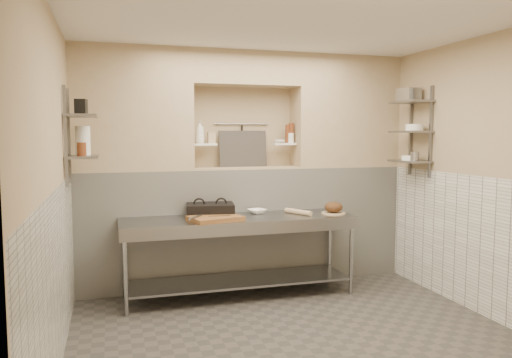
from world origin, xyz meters
name	(u,v)px	position (x,y,z in m)	size (l,w,h in m)	color
floor	(295,340)	(0.00, 0.00, -0.05)	(4.00, 3.90, 0.10)	#44413D
ceiling	(298,14)	(0.00, 0.00, 2.85)	(4.00, 3.90, 0.10)	silver
wall_left	(48,189)	(-2.05, 0.00, 1.40)	(0.10, 3.90, 2.80)	tan
wall_right	(488,176)	(2.05, 0.00, 1.40)	(0.10, 3.90, 2.80)	tan
wall_back	(240,167)	(0.00, 2.00, 1.40)	(4.00, 0.10, 2.80)	tan
wall_front	(439,218)	(0.00, -2.00, 1.40)	(4.00, 0.10, 2.80)	tan
backwall_lower	(245,225)	(0.00, 1.75, 0.70)	(4.00, 0.40, 1.40)	silver
alcove_sill	(245,168)	(0.00, 1.75, 1.41)	(1.30, 0.40, 0.02)	tan
backwall_pillar_left	(132,110)	(-1.33, 1.75, 2.10)	(1.35, 0.40, 1.40)	tan
backwall_pillar_right	(345,112)	(1.33, 1.75, 2.10)	(1.35, 0.40, 1.40)	tan
backwall_header	(245,69)	(0.00, 1.75, 2.60)	(1.30, 0.40, 0.40)	tan
wainscot_left	(59,277)	(-1.99, 0.00, 0.70)	(0.02, 3.90, 1.40)	silver
wainscot_right	(480,245)	(1.99, 0.00, 0.70)	(0.02, 3.90, 1.40)	silver
alcove_shelf_left	(204,144)	(-0.50, 1.75, 1.70)	(0.28, 0.16, 0.03)	white
alcove_shelf_right	(284,144)	(0.50, 1.75, 1.70)	(0.28, 0.16, 0.03)	white
utensil_rail	(241,124)	(0.00, 1.92, 1.95)	(0.02, 0.02, 0.70)	gray
hanging_steel	(242,137)	(0.00, 1.90, 1.78)	(0.02, 0.02, 0.30)	black
splash_panel	(243,149)	(0.00, 1.85, 1.64)	(0.60, 0.02, 0.45)	#383330
shelf_rail_left_a	(69,136)	(-1.98, 1.25, 1.80)	(0.03, 0.03, 0.95)	slate
shelf_rail_left_b	(65,136)	(-1.98, 0.85, 1.80)	(0.03, 0.03, 0.95)	slate
wall_shelf_left_lower	(83,157)	(-1.84, 1.05, 1.60)	(0.30, 0.50, 0.03)	slate
wall_shelf_left_upper	(81,116)	(-1.84, 1.05, 2.00)	(0.30, 0.50, 0.03)	slate
shelf_rail_right_a	(411,132)	(1.98, 1.25, 1.85)	(0.03, 0.03, 1.05)	slate
shelf_rail_right_b	(431,132)	(1.98, 0.85, 1.85)	(0.03, 0.03, 1.05)	slate
wall_shelf_right_lower	(410,161)	(1.84, 1.05, 1.50)	(0.30, 0.50, 0.03)	slate
wall_shelf_right_mid	(410,132)	(1.84, 1.05, 1.85)	(0.30, 0.50, 0.03)	slate
wall_shelf_right_upper	(411,102)	(1.84, 1.05, 2.20)	(0.30, 0.50, 0.03)	slate
prep_table	(239,240)	(-0.22, 1.18, 0.64)	(2.60, 0.70, 0.90)	gray
panini_press	(210,210)	(-0.51, 1.35, 0.97)	(0.58, 0.46, 0.14)	black
cutting_board	(215,218)	(-0.52, 1.06, 0.92)	(0.53, 0.37, 0.05)	brown
knife_blade	(219,216)	(-0.47, 1.05, 0.95)	(0.23, 0.03, 0.01)	gray
tongs	(195,217)	(-0.74, 0.99, 0.96)	(0.03, 0.03, 0.27)	gray
mixing_bowl	(257,211)	(0.05, 1.40, 0.93)	(0.21, 0.21, 0.05)	white
rolling_pin	(298,212)	(0.49, 1.20, 0.93)	(0.06, 0.06, 0.38)	tan
bread_board	(333,213)	(0.89, 1.12, 0.91)	(0.28, 0.28, 0.02)	tan
bread_loaf	(334,207)	(0.89, 1.12, 0.98)	(0.21, 0.21, 0.13)	#4C2D19
bottle_soap	(200,132)	(-0.56, 1.73, 1.85)	(0.10, 0.10, 0.27)	white
jar_alcove	(211,138)	(-0.41, 1.79, 1.78)	(0.09, 0.09, 0.13)	tan
bowl_alcove	(279,141)	(0.43, 1.71, 1.73)	(0.13, 0.13, 0.04)	white
condiment_a	(291,133)	(0.60, 1.75, 1.84)	(0.07, 0.07, 0.25)	#5C2B15
condiment_b	(288,134)	(0.55, 1.77, 1.83)	(0.06, 0.06, 0.23)	#5C2B15
condiment_c	(291,138)	(0.59, 1.74, 1.77)	(0.07, 0.07, 0.12)	white
jug_left	(83,140)	(-1.84, 1.21, 1.76)	(0.15, 0.15, 0.29)	white
jar_left	(82,149)	(-1.84, 0.92, 1.68)	(0.09, 0.09, 0.13)	#5C2B15
box_left_upper	(81,107)	(-1.84, 1.05, 2.09)	(0.11, 0.11, 0.15)	black
bowl_right	(410,158)	(1.84, 1.05, 1.54)	(0.19, 0.19, 0.06)	white
canister_right	(415,156)	(1.84, 0.95, 1.56)	(0.10, 0.10, 0.10)	gray
bowl_right_mid	(414,127)	(1.84, 0.97, 1.90)	(0.20, 0.20, 0.07)	white
basket_right	(409,95)	(1.84, 1.11, 2.29)	(0.19, 0.24, 0.15)	gray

